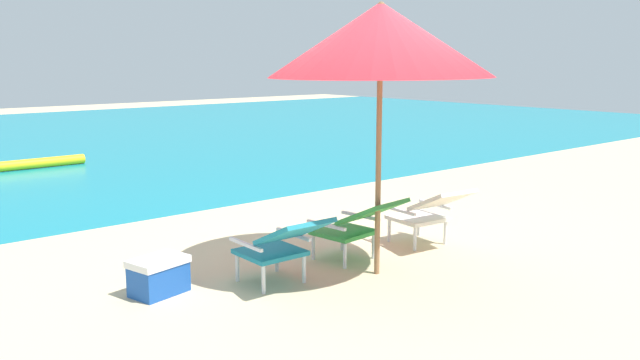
{
  "coord_description": "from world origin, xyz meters",
  "views": [
    {
      "loc": [
        -4.28,
        -4.53,
        1.99
      ],
      "look_at": [
        0.0,
        0.55,
        0.75
      ],
      "focal_mm": 36.61,
      "sensor_mm": 36.0,
      "label": 1
    }
  ],
  "objects_px": {
    "swim_buoy": "(41,163)",
    "lounge_chair_center": "(357,223)",
    "cooler_box": "(159,276)",
    "lounge_chair_left": "(282,243)",
    "lounge_chair_right": "(429,210)",
    "beach_umbrella_center": "(381,40)"
  },
  "relations": [
    {
      "from": "swim_buoy",
      "to": "beach_umbrella_center",
      "type": "bearing_deg",
      "value": -86.64
    },
    {
      "from": "lounge_chair_left",
      "to": "beach_umbrella_center",
      "type": "height_order",
      "value": "beach_umbrella_center"
    },
    {
      "from": "lounge_chair_left",
      "to": "lounge_chair_center",
      "type": "height_order",
      "value": "same"
    },
    {
      "from": "cooler_box",
      "to": "beach_umbrella_center",
      "type": "bearing_deg",
      "value": -24.35
    },
    {
      "from": "lounge_chair_center",
      "to": "cooler_box",
      "type": "xyz_separation_m",
      "value": [
        -1.9,
        0.45,
        -0.24
      ]
    },
    {
      "from": "cooler_box",
      "to": "lounge_chair_left",
      "type": "bearing_deg",
      "value": -30.92
    },
    {
      "from": "swim_buoy",
      "to": "lounge_chair_center",
      "type": "relative_size",
      "value": 1.72
    },
    {
      "from": "lounge_chair_center",
      "to": "lounge_chair_right",
      "type": "height_order",
      "value": "same"
    },
    {
      "from": "lounge_chair_left",
      "to": "cooler_box",
      "type": "distance_m",
      "value": 1.09
    },
    {
      "from": "lounge_chair_left",
      "to": "beach_umbrella_center",
      "type": "relative_size",
      "value": 0.32
    },
    {
      "from": "lounge_chair_center",
      "to": "cooler_box",
      "type": "bearing_deg",
      "value": 166.57
    },
    {
      "from": "cooler_box",
      "to": "swim_buoy",
      "type": "bearing_deg",
      "value": 79.91
    },
    {
      "from": "lounge_chair_left",
      "to": "lounge_chair_center",
      "type": "distance_m",
      "value": 0.99
    },
    {
      "from": "beach_umbrella_center",
      "to": "lounge_chair_left",
      "type": "bearing_deg",
      "value": 163.01
    },
    {
      "from": "lounge_chair_left",
      "to": "beach_umbrella_center",
      "type": "distance_m",
      "value": 1.99
    },
    {
      "from": "swim_buoy",
      "to": "lounge_chair_right",
      "type": "bearing_deg",
      "value": -79.11
    },
    {
      "from": "beach_umbrella_center",
      "to": "lounge_chair_center",
      "type": "bearing_deg",
      "value": 76.76
    },
    {
      "from": "swim_buoy",
      "to": "lounge_chair_center",
      "type": "distance_m",
      "value": 7.93
    },
    {
      "from": "swim_buoy",
      "to": "lounge_chair_right",
      "type": "distance_m",
      "value": 8.14
    },
    {
      "from": "beach_umbrella_center",
      "to": "cooler_box",
      "type": "bearing_deg",
      "value": 155.65
    },
    {
      "from": "lounge_chair_center",
      "to": "cooler_box",
      "type": "distance_m",
      "value": 1.97
    },
    {
      "from": "lounge_chair_right",
      "to": "beach_umbrella_center",
      "type": "height_order",
      "value": "beach_umbrella_center"
    }
  ]
}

